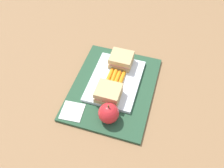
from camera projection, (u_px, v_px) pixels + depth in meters
ground_plane at (113, 89)px, 0.86m from camera, size 2.40×2.40×0.00m
lunchbag_mat at (113, 88)px, 0.85m from camera, size 0.36×0.28×0.01m
food_tray at (115, 81)px, 0.86m from camera, size 0.23×0.17×0.01m
sandwich_half_left at (121, 60)px, 0.88m from camera, size 0.07×0.08×0.04m
sandwich_half_right at (108, 93)px, 0.79m from camera, size 0.07×0.08×0.04m
carrot_sticks_bundle at (115, 78)px, 0.85m from camera, size 0.08×0.06×0.02m
apple at (109, 113)px, 0.75m from camera, size 0.07×0.07×0.08m
paper_napkin at (72, 111)px, 0.79m from camera, size 0.08×0.08×0.00m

